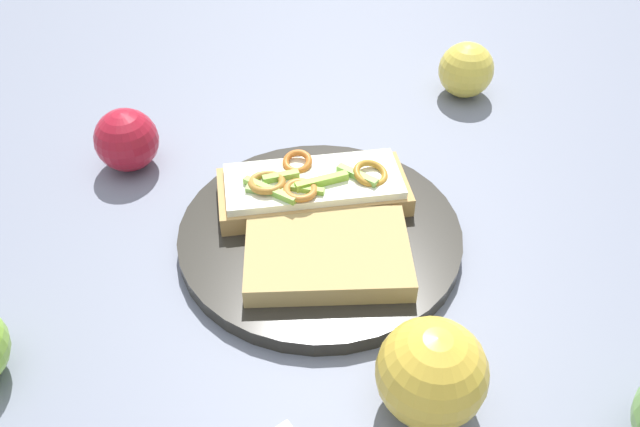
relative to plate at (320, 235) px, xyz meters
name	(u,v)px	position (x,y,z in m)	size (l,w,h in m)	color
ground_plane	(320,241)	(0.00, 0.00, -0.01)	(2.00, 2.00, 0.00)	slate
plate	(320,235)	(0.00, 0.00, 0.00)	(0.27, 0.27, 0.02)	#2B2822
sandwich	(313,188)	(-0.02, -0.04, 0.02)	(0.20, 0.17, 0.04)	tan
bread_slice_side	(327,254)	(0.02, 0.04, 0.02)	(0.15, 0.10, 0.02)	tan
apple_0	(432,373)	(0.06, 0.19, 0.03)	(0.08, 0.08, 0.08)	gold
apple_2	(466,70)	(-0.32, -0.07, 0.03)	(0.07, 0.07, 0.07)	gold
apple_3	(127,140)	(0.07, -0.23, 0.03)	(0.07, 0.07, 0.07)	#A51728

